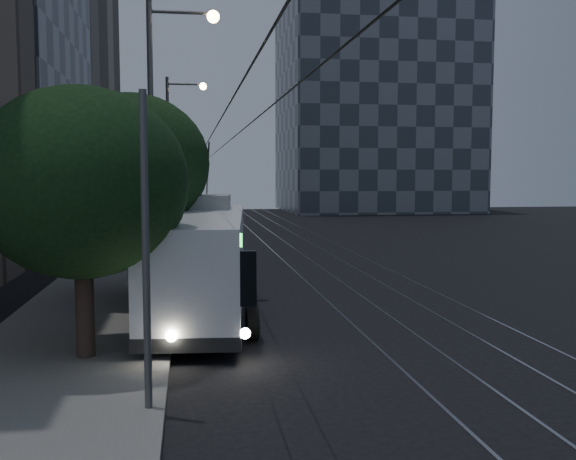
{
  "coord_description": "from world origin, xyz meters",
  "views": [
    {
      "loc": [
        -4.5,
        -21.88,
        4.49
      ],
      "look_at": [
        -0.7,
        2.83,
        2.3
      ],
      "focal_mm": 40.0,
      "sensor_mm": 36.0,
      "label": 1
    }
  ],
  "objects_px": {
    "streetlamp_far": "(175,145)",
    "car_white_c": "(201,228)",
    "car_white_a": "(214,242)",
    "streetlamp_near": "(163,122)",
    "trolleybus": "(203,259)",
    "pickup_silver": "(194,250)",
    "car_white_b": "(203,230)",
    "car_white_d": "(205,218)"
  },
  "relations": [
    {
      "from": "streetlamp_far",
      "to": "car_white_c",
      "type": "bearing_deg",
      "value": 73.95
    },
    {
      "from": "car_white_a",
      "to": "streetlamp_far",
      "type": "bearing_deg",
      "value": 109.26
    },
    {
      "from": "car_white_a",
      "to": "streetlamp_near",
      "type": "height_order",
      "value": "streetlamp_near"
    },
    {
      "from": "trolleybus",
      "to": "pickup_silver",
      "type": "height_order",
      "value": "trolleybus"
    },
    {
      "from": "car_white_a",
      "to": "streetlamp_near",
      "type": "distance_m",
      "value": 14.01
    },
    {
      "from": "car_white_c",
      "to": "car_white_b",
      "type": "bearing_deg",
      "value": -106.19
    },
    {
      "from": "streetlamp_near",
      "to": "streetlamp_far",
      "type": "distance_m",
      "value": 17.45
    },
    {
      "from": "trolleybus",
      "to": "car_white_d",
      "type": "bearing_deg",
      "value": 93.67
    },
    {
      "from": "trolleybus",
      "to": "car_white_b",
      "type": "bearing_deg",
      "value": 93.97
    },
    {
      "from": "car_white_b",
      "to": "car_white_c",
      "type": "bearing_deg",
      "value": 98.63
    },
    {
      "from": "car_white_b",
      "to": "car_white_d",
      "type": "bearing_deg",
      "value": 93.76
    },
    {
      "from": "trolleybus",
      "to": "car_white_b",
      "type": "height_order",
      "value": "trolleybus"
    },
    {
      "from": "trolleybus",
      "to": "car_white_a",
      "type": "bearing_deg",
      "value": 91.64
    },
    {
      "from": "pickup_silver",
      "to": "car_white_a",
      "type": "bearing_deg",
      "value": 96.01
    },
    {
      "from": "pickup_silver",
      "to": "streetlamp_near",
      "type": "height_order",
      "value": "streetlamp_near"
    },
    {
      "from": "car_white_c",
      "to": "streetlamp_far",
      "type": "relative_size",
      "value": 0.36
    },
    {
      "from": "car_white_b",
      "to": "car_white_c",
      "type": "xyz_separation_m",
      "value": [
        -0.08,
        1.69,
        -0.01
      ]
    },
    {
      "from": "car_white_a",
      "to": "streetlamp_near",
      "type": "relative_size",
      "value": 0.4
    },
    {
      "from": "trolleybus",
      "to": "streetlamp_far",
      "type": "height_order",
      "value": "streetlamp_far"
    },
    {
      "from": "streetlamp_near",
      "to": "trolleybus",
      "type": "bearing_deg",
      "value": -60.31
    },
    {
      "from": "trolleybus",
      "to": "car_white_a",
      "type": "relative_size",
      "value": 2.99
    },
    {
      "from": "pickup_silver",
      "to": "car_white_a",
      "type": "distance_m",
      "value": 4.75
    },
    {
      "from": "pickup_silver",
      "to": "car_white_a",
      "type": "xyz_separation_m",
      "value": [
        1.11,
        4.62,
        -0.11
      ]
    },
    {
      "from": "trolleybus",
      "to": "pickup_silver",
      "type": "bearing_deg",
      "value": 96.23
    },
    {
      "from": "trolleybus",
      "to": "car_white_d",
      "type": "xyz_separation_m",
      "value": [
        0.85,
        33.36,
        -0.92
      ]
    },
    {
      "from": "trolleybus",
      "to": "streetlamp_near",
      "type": "distance_m",
      "value": 5.28
    },
    {
      "from": "pickup_silver",
      "to": "streetlamp_far",
      "type": "distance_m",
      "value": 10.92
    },
    {
      "from": "trolleybus",
      "to": "car_white_d",
      "type": "distance_m",
      "value": 33.39
    },
    {
      "from": "pickup_silver",
      "to": "car_white_c",
      "type": "bearing_deg",
      "value": 107.23
    },
    {
      "from": "trolleybus",
      "to": "streetlamp_near",
      "type": "bearing_deg",
      "value": 124.81
    },
    {
      "from": "car_white_c",
      "to": "pickup_silver",
      "type": "bearing_deg",
      "value": -111.12
    },
    {
      "from": "pickup_silver",
      "to": "car_white_a",
      "type": "relative_size",
      "value": 1.41
    },
    {
      "from": "pickup_silver",
      "to": "trolleybus",
      "type": "bearing_deg",
      "value": -69.39
    },
    {
      "from": "trolleybus",
      "to": "car_white_c",
      "type": "bearing_deg",
      "value": 94.22
    },
    {
      "from": "car_white_c",
      "to": "car_white_d",
      "type": "bearing_deg",
      "value": 67.92
    },
    {
      "from": "car_white_b",
      "to": "trolleybus",
      "type": "bearing_deg",
      "value": -85.19
    },
    {
      "from": "car_white_b",
      "to": "car_white_a",
      "type": "bearing_deg",
      "value": -81.24
    },
    {
      "from": "car_white_a",
      "to": "car_white_c",
      "type": "xyz_separation_m",
      "value": [
        -0.51,
        10.5,
        -0.09
      ]
    },
    {
      "from": "trolleybus",
      "to": "streetlamp_near",
      "type": "height_order",
      "value": "streetlamp_near"
    },
    {
      "from": "car_white_b",
      "to": "streetlamp_far",
      "type": "bearing_deg",
      "value": -107.22
    },
    {
      "from": "car_white_b",
      "to": "streetlamp_far",
      "type": "distance_m",
      "value": 7.13
    },
    {
      "from": "car_white_a",
      "to": "car_white_b",
      "type": "bearing_deg",
      "value": 87.9
    }
  ]
}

